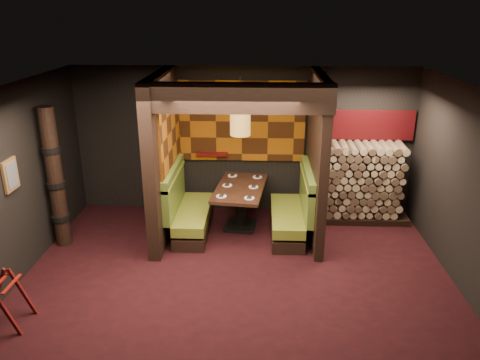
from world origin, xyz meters
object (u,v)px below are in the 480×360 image
object	(u,v)px
booth_bench_left	(188,211)
totem_column	(55,179)
pendant_lamp	(240,122)
firewood_stack	(363,182)
dining_table	(240,199)
luggage_rack	(2,299)
booth_bench_right	(293,213)

from	to	relation	value
booth_bench_left	totem_column	xyz separation A→B (m)	(-2.09, -0.55, 0.79)
pendant_lamp	firewood_stack	world-z (taller)	pendant_lamp
dining_table	pendant_lamp	world-z (taller)	pendant_lamp
luggage_rack	firewood_stack	distance (m)	6.27
totem_column	booth_bench_left	bearing A→B (deg)	14.75
firewood_stack	pendant_lamp	bearing A→B (deg)	-167.02
booth_bench_left	dining_table	bearing A→B (deg)	13.09
booth_bench_right	totem_column	world-z (taller)	totem_column
booth_bench_left	booth_bench_right	distance (m)	1.89
pendant_lamp	firewood_stack	xyz separation A→B (m)	(2.30, 0.53, -1.26)
booth_bench_left	dining_table	size ratio (longest dim) A/B	0.98
pendant_lamp	luggage_rack	xyz separation A→B (m)	(-2.92, -2.90, -1.65)
booth_bench_left	totem_column	world-z (taller)	totem_column
dining_table	totem_column	world-z (taller)	totem_column
dining_table	firewood_stack	xyz separation A→B (m)	(2.30, 0.48, 0.17)
totem_column	firewood_stack	world-z (taller)	totem_column
booth_bench_right	pendant_lamp	world-z (taller)	pendant_lamp
pendant_lamp	totem_column	distance (m)	3.22
booth_bench_right	luggage_rack	distance (m)	4.74
booth_bench_left	luggage_rack	size ratio (longest dim) A/B	2.19
totem_column	booth_bench_right	bearing A→B (deg)	7.86
booth_bench_right	dining_table	xyz separation A→B (m)	(-0.95, 0.22, 0.18)
luggage_rack	totem_column	size ratio (longest dim) A/B	0.30
booth_bench_left	dining_table	distance (m)	0.98
booth_bench_right	luggage_rack	world-z (taller)	booth_bench_right
booth_bench_right	luggage_rack	size ratio (longest dim) A/B	2.19
luggage_rack	totem_column	world-z (taller)	totem_column
booth_bench_left	luggage_rack	bearing A→B (deg)	-125.97
luggage_rack	firewood_stack	bearing A→B (deg)	33.28
pendant_lamp	firewood_stack	size ratio (longest dim) A/B	0.61
pendant_lamp	booth_bench_right	bearing A→B (deg)	-10.08
booth_bench_left	booth_bench_right	world-z (taller)	same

